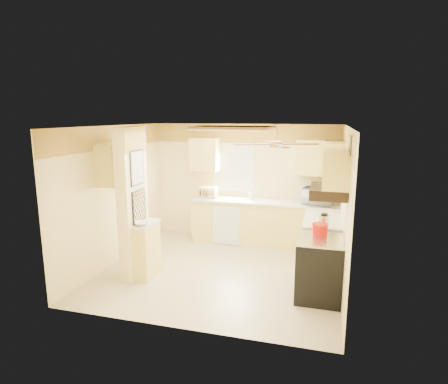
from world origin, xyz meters
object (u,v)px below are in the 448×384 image
(microwave, at_px, (318,196))
(bowl, at_px, (142,223))
(dutch_oven, at_px, (320,229))
(kettle, at_px, (324,221))
(stove, at_px, (319,268))

(microwave, distance_m, bowl, 3.50)
(microwave, distance_m, dutch_oven, 1.92)
(dutch_oven, bearing_deg, kettle, 78.79)
(kettle, bearing_deg, microwave, 94.95)
(microwave, bearing_deg, stove, 101.31)
(microwave, bearing_deg, dutch_oven, 101.12)
(microwave, bearing_deg, kettle, 103.31)
(bowl, relative_size, kettle, 0.98)
(stove, bearing_deg, bowl, -176.97)
(stove, xyz_separation_m, microwave, (-0.11, 2.11, 0.64))
(stove, distance_m, dutch_oven, 0.57)
(microwave, bearing_deg, bowl, 48.58)
(bowl, bearing_deg, kettle, 12.10)
(microwave, height_order, kettle, microwave)
(bowl, height_order, dutch_oven, dutch_oven)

